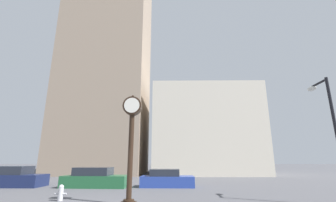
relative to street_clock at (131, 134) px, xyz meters
name	(u,v)px	position (x,y,z in m)	size (l,w,h in m)	color
building_tall_tower	(110,52)	(-7.96, 22.52, 15.84)	(12.02, 12.00, 38.00)	gray
building_storefront_row	(204,132)	(6.81, 22.52, 2.77)	(14.46, 12.00, 11.85)	beige
street_clock	(131,134)	(0.00, 0.00, 0.00)	(0.92, 0.74, 5.10)	black
car_navy	(14,178)	(-9.89, 6.71, -2.54)	(4.39, 1.97, 1.48)	#19234C
car_green	(95,179)	(-3.66, 6.48, -2.57)	(4.76, 2.13, 1.40)	#236038
car_blue	(167,179)	(1.60, 6.75, -2.62)	(3.95, 1.81, 1.27)	#28429E
fire_hydrant_near	(61,193)	(-3.51, 0.87, -2.77)	(0.58, 0.25, 0.76)	#B7B7BC
street_lamp_right	(328,117)	(9.63, 0.13, 0.81)	(0.36, 1.57, 5.90)	black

